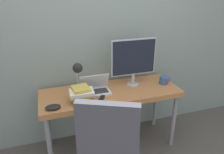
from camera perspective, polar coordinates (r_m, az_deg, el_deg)
wall_back at (r=2.60m, az=-2.79°, el=10.54°), size 8.00×0.05×2.60m
desk at (r=2.50m, az=-0.38°, el=-5.13°), size 1.57×0.57×0.76m
laptop at (r=2.42m, az=-4.48°, el=-3.09°), size 0.33×0.21×0.21m
monitor at (r=2.51m, az=5.68°, el=4.75°), size 0.54×0.14×0.55m
desk_lamp at (r=2.31m, az=-9.02°, el=1.05°), size 0.13×0.26×0.37m
office_chair at (r=1.89m, az=-0.55°, el=-18.48°), size 0.65×0.65×1.11m
book_stack at (r=2.24m, az=-7.99°, el=-4.40°), size 0.25×0.22×0.15m
tv_remote at (r=2.27m, az=-2.88°, el=-5.83°), size 0.12×0.15×0.02m
mug at (r=2.69m, az=13.33°, el=-0.81°), size 0.14×0.10×0.09m
game_controller at (r=2.19m, az=-15.17°, el=-7.59°), size 0.15×0.10×0.04m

